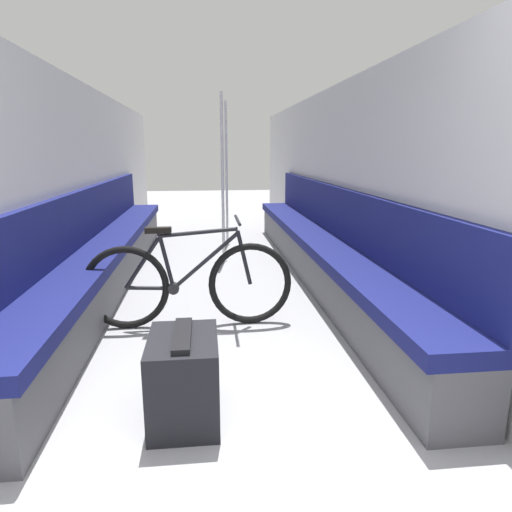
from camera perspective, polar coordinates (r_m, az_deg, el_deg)
wall_left at (r=5.02m, az=-21.57°, el=8.22°), size 0.10×10.66×2.09m
wall_right at (r=5.08m, az=10.94°, el=8.94°), size 0.10×10.66×2.09m
bench_seat_row_left at (r=5.03m, az=-18.24°, el=0.21°), size 0.46×5.99×1.01m
bench_seat_row_right at (r=5.07m, az=8.01°, el=0.87°), size 0.46×5.99×1.01m
bicycle at (r=3.69m, az=-8.41°, el=-3.40°), size 1.66×0.46×0.87m
grab_pole_near at (r=6.76m, az=-3.70°, el=9.82°), size 0.08×0.08×2.07m
grab_pole_far at (r=5.72m, az=-4.19°, el=9.20°), size 0.08×0.08×2.07m
luggage_bag at (r=2.50m, az=-8.99°, el=-14.86°), size 0.36×0.50×0.49m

